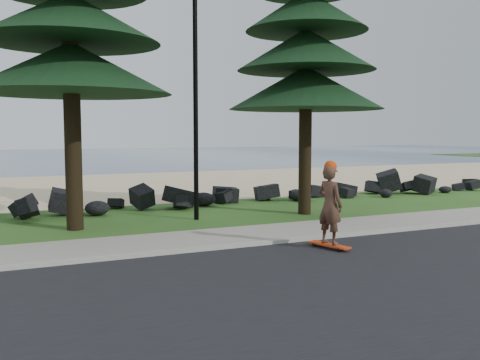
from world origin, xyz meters
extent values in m
plane|color=#26541A|center=(0.00, 0.00, 0.00)|extent=(160.00, 160.00, 0.00)
cube|color=black|center=(0.00, -4.50, 0.01)|extent=(160.00, 7.00, 0.02)
cube|color=#A9A698|center=(0.00, -0.90, 0.05)|extent=(160.00, 0.20, 0.10)
cube|color=gray|center=(0.00, 0.20, 0.04)|extent=(160.00, 2.00, 0.08)
cube|color=beige|center=(0.00, 14.50, 0.01)|extent=(160.00, 15.00, 0.01)
cube|color=#39536C|center=(0.00, 51.00, 0.00)|extent=(160.00, 58.00, 0.01)
cylinder|color=black|center=(3.50, 2.80, 6.00)|extent=(0.40, 0.40, 12.00)
cylinder|color=black|center=(0.00, 3.20, 4.00)|extent=(0.14, 0.14, 8.00)
cube|color=red|center=(1.24, -1.89, 0.10)|extent=(0.52, 1.07, 0.03)
imported|color=#4B2F22|center=(1.24, -1.89, 0.99)|extent=(0.57, 0.72, 1.74)
sphere|color=red|center=(1.24, -1.89, 1.82)|extent=(0.28, 0.28, 0.28)
camera|label=1|loc=(-5.42, -11.58, 2.55)|focal=40.00mm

